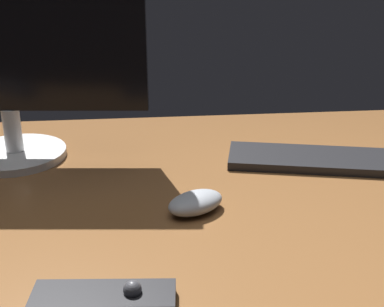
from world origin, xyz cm
name	(u,v)px	position (x,y,z in cm)	size (l,w,h in cm)	color
desk	(152,193)	(0.00, 0.00, 1.00)	(140.00, 84.00, 2.00)	brown
monitor	(1,42)	(-28.26, 17.82, 26.32)	(56.86, 21.03, 46.43)	silver
keyboard	(329,160)	(36.54, 7.85, 2.86)	(40.89, 12.18, 1.73)	black
computer_mouse	(196,203)	(7.07, -9.81, 3.71)	(10.35, 6.37, 3.42)	#999EA5
media_remote	(105,298)	(-6.92, -33.49, 3.08)	(18.59, 7.34, 3.60)	black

